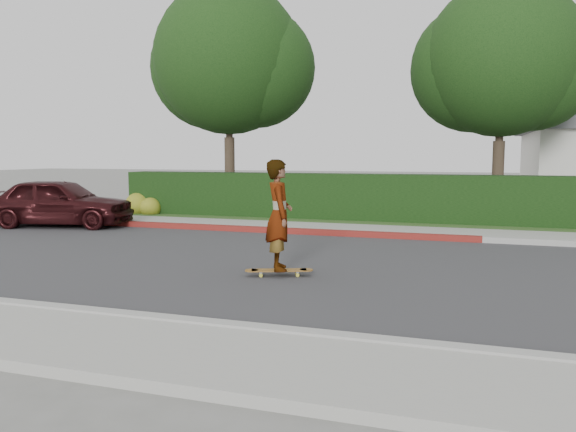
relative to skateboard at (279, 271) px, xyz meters
name	(u,v)px	position (x,y,z in m)	size (l,w,h in m)	color
ground	(426,275)	(2.41, 0.93, -0.10)	(120.00, 120.00, 0.00)	slate
road	(426,274)	(2.41, 0.93, -0.10)	(60.00, 8.00, 0.01)	#2D2D30
curb_near	(397,346)	(2.41, -3.17, -0.03)	(60.00, 0.20, 0.15)	#9E9E99
sidewalk_near	(385,380)	(2.41, -4.07, -0.04)	(60.00, 1.60, 0.12)	gray
curb_far	(439,238)	(2.41, 5.03, -0.03)	(60.00, 0.20, 0.15)	#9E9E99
curb_red_section	(249,229)	(-2.59, 5.03, -0.02)	(12.00, 0.21, 0.15)	maroon
sidewalk_far	(441,233)	(2.41, 5.93, -0.04)	(60.00, 1.60, 0.12)	gray
planting_strip	(444,226)	(2.41, 7.53, -0.05)	(60.00, 1.60, 0.10)	#2D4C1E
hedge	(346,198)	(-0.59, 8.13, 0.65)	(15.00, 1.00, 1.50)	black
flowering_shrub	(142,206)	(-7.60, 7.67, 0.23)	(1.40, 1.00, 0.90)	#2D4C19
tree_left	(230,64)	(-5.10, 9.62, 5.16)	(5.99, 5.21, 8.00)	#33261C
tree_center	(501,64)	(3.90, 10.12, 4.80)	(5.66, 4.84, 7.44)	#33261C
skateboard	(279,271)	(0.00, 0.00, 0.00)	(1.18, 0.63, 0.11)	gold
skateboarder	(279,215)	(0.00, 0.00, 0.96)	(0.69, 0.45, 1.90)	white
car_maroon	(59,202)	(-8.29, 4.43, 0.61)	(1.68, 4.18, 1.43)	black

